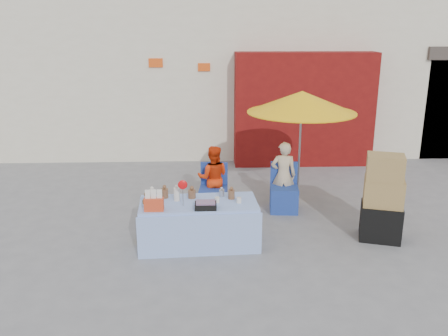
{
  "coord_description": "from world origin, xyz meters",
  "views": [
    {
      "loc": [
        -0.07,
        -6.6,
        3.18
      ],
      "look_at": [
        0.21,
        0.6,
        1.0
      ],
      "focal_mm": 38.0,
      "sensor_mm": 36.0,
      "label": 1
    }
  ],
  "objects_px": {
    "vendor_orange": "(213,178)",
    "umbrella": "(302,102)",
    "chair_right": "(284,197)",
    "vendor_beige": "(283,175)",
    "box_stack": "(382,201)",
    "chair_left": "(213,198)",
    "market_table": "(198,223)"
  },
  "relations": [
    {
      "from": "vendor_beige",
      "to": "chair_right",
      "type": "bearing_deg",
      "value": 95.96
    },
    {
      "from": "market_table",
      "to": "box_stack",
      "type": "height_order",
      "value": "box_stack"
    },
    {
      "from": "chair_left",
      "to": "box_stack",
      "type": "xyz_separation_m",
      "value": [
        2.55,
        -1.21,
        0.37
      ]
    },
    {
      "from": "umbrella",
      "to": "box_stack",
      "type": "bearing_deg",
      "value": -56.16
    },
    {
      "from": "box_stack",
      "to": "umbrella",
      "type": "bearing_deg",
      "value": 123.84
    },
    {
      "from": "vendor_orange",
      "to": "umbrella",
      "type": "xyz_separation_m",
      "value": [
        1.55,
        0.15,
        1.31
      ]
    },
    {
      "from": "vendor_orange",
      "to": "vendor_beige",
      "type": "height_order",
      "value": "vendor_beige"
    },
    {
      "from": "umbrella",
      "to": "chair_right",
      "type": "bearing_deg",
      "value": -136.4
    },
    {
      "from": "market_table",
      "to": "chair_right",
      "type": "relative_size",
      "value": 2.13
    },
    {
      "from": "umbrella",
      "to": "box_stack",
      "type": "relative_size",
      "value": 1.55
    },
    {
      "from": "market_table",
      "to": "umbrella",
      "type": "relative_size",
      "value": 0.87
    },
    {
      "from": "chair_left",
      "to": "umbrella",
      "type": "xyz_separation_m",
      "value": [
        1.55,
        0.28,
        1.64
      ]
    },
    {
      "from": "vendor_orange",
      "to": "box_stack",
      "type": "distance_m",
      "value": 2.88
    },
    {
      "from": "market_table",
      "to": "vendor_beige",
      "type": "height_order",
      "value": "vendor_beige"
    },
    {
      "from": "vendor_orange",
      "to": "vendor_beige",
      "type": "xyz_separation_m",
      "value": [
        1.25,
        0.0,
        0.03
      ]
    },
    {
      "from": "vendor_orange",
      "to": "vendor_beige",
      "type": "relative_size",
      "value": 0.95
    },
    {
      "from": "market_table",
      "to": "vendor_orange",
      "type": "relative_size",
      "value": 1.56
    },
    {
      "from": "chair_left",
      "to": "chair_right",
      "type": "height_order",
      "value": "same"
    },
    {
      "from": "chair_right",
      "to": "vendor_orange",
      "type": "height_order",
      "value": "vendor_orange"
    },
    {
      "from": "chair_right",
      "to": "vendor_beige",
      "type": "bearing_deg",
      "value": 95.96
    },
    {
      "from": "chair_right",
      "to": "vendor_orange",
      "type": "distance_m",
      "value": 1.3
    },
    {
      "from": "vendor_orange",
      "to": "umbrella",
      "type": "relative_size",
      "value": 0.56
    },
    {
      "from": "chair_right",
      "to": "box_stack",
      "type": "height_order",
      "value": "box_stack"
    },
    {
      "from": "box_stack",
      "to": "vendor_orange",
      "type": "bearing_deg",
      "value": 152.23
    },
    {
      "from": "vendor_beige",
      "to": "box_stack",
      "type": "distance_m",
      "value": 1.87
    },
    {
      "from": "chair_left",
      "to": "box_stack",
      "type": "bearing_deg",
      "value": -20.03
    },
    {
      "from": "vendor_beige",
      "to": "umbrella",
      "type": "xyz_separation_m",
      "value": [
        0.3,
        0.15,
        1.28
      ]
    },
    {
      "from": "chair_left",
      "to": "vendor_orange",
      "type": "distance_m",
      "value": 0.35
    },
    {
      "from": "chair_left",
      "to": "vendor_beige",
      "type": "distance_m",
      "value": 1.31
    },
    {
      "from": "chair_left",
      "to": "vendor_beige",
      "type": "relative_size",
      "value": 0.69
    },
    {
      "from": "vendor_orange",
      "to": "vendor_beige",
      "type": "distance_m",
      "value": 1.25
    },
    {
      "from": "chair_right",
      "to": "umbrella",
      "type": "relative_size",
      "value": 0.41
    }
  ]
}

